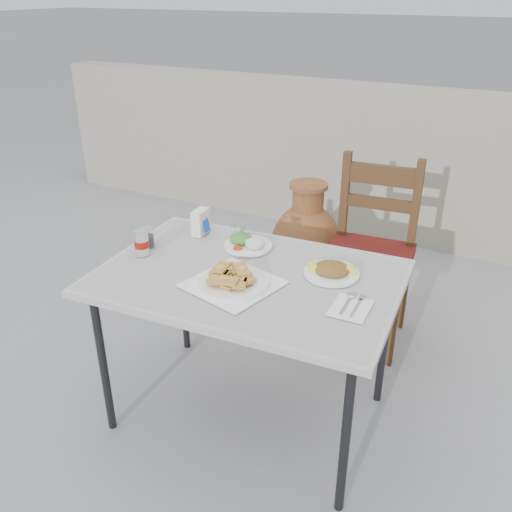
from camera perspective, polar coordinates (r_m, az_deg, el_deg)
The scene contains 13 objects.
ground at distance 2.74m, azimuth -4.65°, elevation -16.59°, with size 80.00×80.00×0.00m, color slate.
cafe_table at distance 2.33m, azimuth -0.83°, elevation -3.04°, with size 1.32×0.94×0.77m.
pide_plate at distance 2.21m, azimuth -2.41°, elevation -2.29°, with size 0.40×0.40×0.07m.
salad_rice_plate at distance 2.53m, azimuth -0.88°, elevation 1.40°, with size 0.23×0.23×0.06m.
salad_chopped_plate at distance 2.31m, azimuth 7.98°, elevation -1.50°, with size 0.24×0.24×0.05m.
soda_can at distance 2.50m, azimuth -11.96°, elevation 1.38°, with size 0.07×0.07×0.12m.
cola_glass at distance 2.58m, azimuth -11.35°, elevation 1.84°, with size 0.07×0.07×0.09m.
napkin_holder at distance 2.67m, azimuth -5.85°, elevation 3.58°, with size 0.07×0.11×0.12m.
condiment_caddy at distance 2.62m, azimuth -1.64°, elevation 2.41°, with size 0.12×0.11×0.07m.
cutlery_napkin at distance 2.11m, azimuth 9.98°, elevation -5.15°, with size 0.15×0.20×0.01m.
chair at distance 3.08m, azimuth 11.89°, elevation 0.50°, with size 0.50×0.50×1.05m.
terracotta_urn at distance 3.48m, azimuth 5.27°, elevation 0.93°, with size 0.46×0.46×0.80m.
back_wall at distance 4.49m, azimuth 12.20°, elevation 9.59°, with size 6.00×0.25×1.20m, color gray.
Camera 1 is at (1.10, -1.67, 1.87)m, focal length 38.00 mm.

